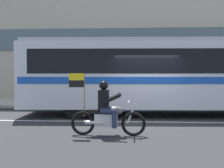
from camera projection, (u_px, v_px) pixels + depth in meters
The scene contains 6 objects.
ground_plane at pixel (147, 119), 10.24m from camera, with size 60.00×60.00×0.00m, color #2B2B2D.
sidewalk_curb at pixel (141, 104), 15.32m from camera, with size 28.00×3.80×0.15m, color #B7B2A8.
lane_center_stripe at pixel (148, 122), 9.64m from camera, with size 26.60×0.14×0.01m, color silver.
office_building_facade at pixel (139, 13), 17.43m from camera, with size 28.00×0.89×11.84m.
transit_bus at pixel (172, 72), 11.30m from camera, with size 12.89×3.07×3.22m.
motorcycle_with_rider at pixel (107, 112), 7.41m from camera, with size 2.20×0.64×1.78m.
Camera 1 is at (-0.75, -10.26, 1.69)m, focal length 41.90 mm.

